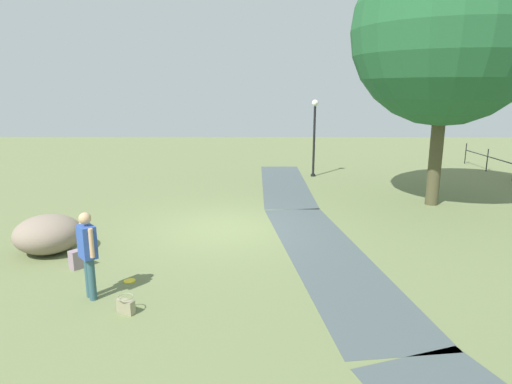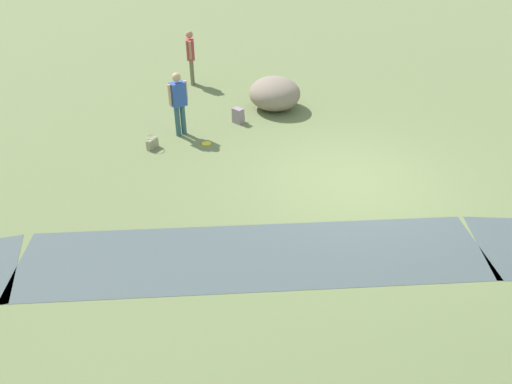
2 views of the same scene
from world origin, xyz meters
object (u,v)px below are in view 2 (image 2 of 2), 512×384
Objects in this scene: frisbee_on_grass at (206,144)px; man_near_boulder at (191,54)px; handbag_on_grass at (152,143)px; lawn_boulder at (275,93)px; woman_with_handbag at (178,100)px; backpack_by_boulder at (238,116)px.

man_near_boulder is at bearing -75.53° from frisbee_on_grass.
handbag_on_grass is (0.20, 4.44, -0.83)m from man_near_boulder.
man_near_boulder reaches higher than lawn_boulder.
frisbee_on_grass is at bearing 145.90° from woman_with_handbag.
woman_with_handbag reaches higher than lawn_boulder.
lawn_boulder is at bearing -132.42° from backpack_by_boulder.
man_near_boulder is (0.35, -3.65, 0.03)m from woman_with_handbag.
man_near_boulder is (2.67, -1.79, 0.52)m from lawn_boulder.
handbag_on_grass is (0.55, 0.79, -0.80)m from woman_with_handbag.
woman_with_handbag is 0.97× the size of man_near_boulder.
man_near_boulder reaches higher than frisbee_on_grass.
man_near_boulder is 4.59× the size of handbag_on_grass.
lawn_boulder is 1.41m from backpack_by_boulder.
handbag_on_grass is at bearing 42.63° from lawn_boulder.
backpack_by_boulder is at bearing 121.67° from man_near_boulder.
woman_with_handbag is 4.45× the size of handbag_on_grass.
backpack_by_boulder is at bearing -140.08° from handbag_on_grass.
woman_with_handbag reaches higher than frisbee_on_grass.
backpack_by_boulder reaches higher than frisbee_on_grass.
frisbee_on_grass is at bearing 55.54° from lawn_boulder.
lawn_boulder is 3.92m from handbag_on_grass.
backpack_by_boulder reaches higher than handbag_on_grass.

